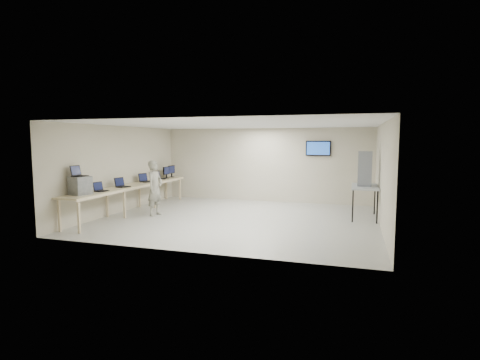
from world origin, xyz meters
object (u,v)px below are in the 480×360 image
(workbench, at_px, (133,187))
(equipment_box, at_px, (80,186))
(side_table, at_px, (365,188))
(soldier, at_px, (155,188))

(workbench, distance_m, equipment_box, 2.35)
(equipment_box, relative_size, side_table, 0.30)
(equipment_box, relative_size, soldier, 0.28)
(soldier, distance_m, side_table, 6.41)
(workbench, distance_m, soldier, 0.98)
(soldier, xyz_separation_m, side_table, (6.24, 1.47, 0.05))
(workbench, relative_size, soldier, 3.49)
(equipment_box, bearing_deg, side_table, 38.63)
(equipment_box, height_order, soldier, soldier)
(side_table, bearing_deg, workbench, -170.15)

